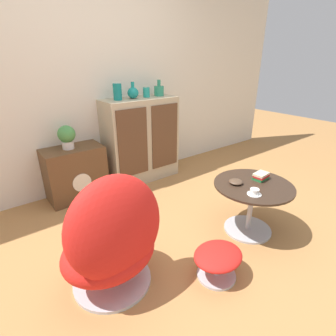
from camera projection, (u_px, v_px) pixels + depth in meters
The scene contains 15 objects.
ground_plane at pixel (184, 257), 2.12m from camera, with size 12.00×12.00×0.00m, color #A87542.
wall_back at pixel (84, 76), 2.86m from camera, with size 6.40×0.06×2.60m.
sideboard at pixel (141, 140), 3.31m from camera, with size 0.92×0.40×1.04m.
tv_console at pixel (75, 173), 2.92m from camera, with size 0.63×0.37×0.59m.
egg_chair at pixel (113, 240), 1.70m from camera, with size 0.71×0.66×0.88m.
ottoman at pixel (218, 258), 1.87m from camera, with size 0.37×0.32×0.23m.
coffee_table at pixel (251, 200), 2.32m from camera, with size 0.68×0.68×0.48m.
vase_leftmost at pixel (117, 92), 2.92m from camera, with size 0.10×0.10×0.18m.
vase_inner_left at pixel (133, 93), 3.04m from camera, with size 0.13×0.13×0.19m.
vase_inner_right at pixel (146, 92), 3.15m from camera, with size 0.08×0.08×0.12m.
vase_rightmost at pixel (159, 90), 3.25m from camera, with size 0.12×0.12×0.19m.
potted_plant at pixel (67, 136), 2.74m from camera, with size 0.18×0.18×0.25m.
teacup at pixel (254, 192), 2.09m from camera, with size 0.11×0.11×0.05m.
book_stack at pixel (261, 176), 2.35m from camera, with size 0.15×0.11×0.06m.
bowl at pixel (236, 182), 2.27m from camera, with size 0.12×0.12×0.04m.
Camera 1 is at (-1.12, -1.24, 1.49)m, focal length 28.00 mm.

